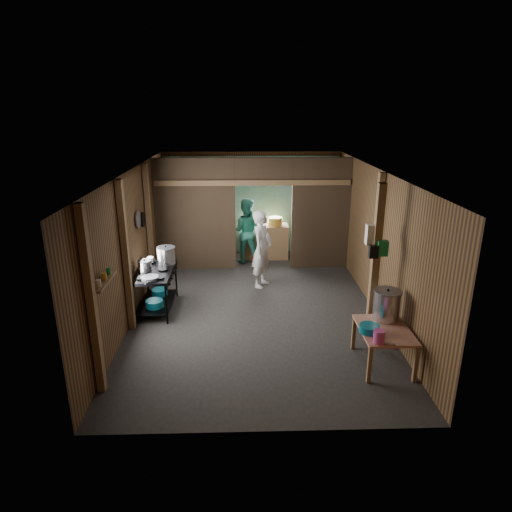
{
  "coord_description": "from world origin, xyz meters",
  "views": [
    {
      "loc": [
        -0.24,
        -7.88,
        3.69
      ],
      "look_at": [
        0.0,
        -0.2,
        1.1
      ],
      "focal_mm": 31.36,
      "sensor_mm": 36.0,
      "label": 1
    }
  ],
  "objects_px": {
    "prep_table": "(383,347)",
    "stock_pot": "(387,306)",
    "yellow_tub": "(275,221)",
    "cook": "(262,249)",
    "pink_bucket": "(379,337)",
    "gas_range": "(156,290)",
    "stove_pot_large": "(166,256)"
  },
  "relations": [
    {
      "from": "prep_table",
      "to": "stock_pot",
      "type": "bearing_deg",
      "value": 71.57
    },
    {
      "from": "stock_pot",
      "to": "yellow_tub",
      "type": "height_order",
      "value": "stock_pot"
    },
    {
      "from": "cook",
      "to": "yellow_tub",
      "type": "bearing_deg",
      "value": 11.78
    },
    {
      "from": "cook",
      "to": "stock_pot",
      "type": "bearing_deg",
      "value": -123.93
    },
    {
      "from": "stock_pot",
      "to": "pink_bucket",
      "type": "bearing_deg",
      "value": -113.83
    },
    {
      "from": "gas_range",
      "to": "yellow_tub",
      "type": "relative_size",
      "value": 3.72
    },
    {
      "from": "prep_table",
      "to": "yellow_tub",
      "type": "height_order",
      "value": "yellow_tub"
    },
    {
      "from": "pink_bucket",
      "to": "yellow_tub",
      "type": "bearing_deg",
      "value": 100.94
    },
    {
      "from": "pink_bucket",
      "to": "cook",
      "type": "xyz_separation_m",
      "value": [
        -1.46,
        3.54,
        0.15
      ]
    },
    {
      "from": "prep_table",
      "to": "cook",
      "type": "distance_m",
      "value": 3.6
    },
    {
      "from": "stove_pot_large",
      "to": "cook",
      "type": "height_order",
      "value": "cook"
    },
    {
      "from": "gas_range",
      "to": "stock_pot",
      "type": "height_order",
      "value": "stock_pot"
    },
    {
      "from": "prep_table",
      "to": "cook",
      "type": "xyz_separation_m",
      "value": [
        -1.66,
        3.15,
        0.53
      ]
    },
    {
      "from": "prep_table",
      "to": "pink_bucket",
      "type": "relative_size",
      "value": 5.28
    },
    {
      "from": "stock_pot",
      "to": "cook",
      "type": "relative_size",
      "value": 0.3
    },
    {
      "from": "yellow_tub",
      "to": "cook",
      "type": "xyz_separation_m",
      "value": [
        -0.41,
        -1.88,
        -0.12
      ]
    },
    {
      "from": "stock_pot",
      "to": "cook",
      "type": "height_order",
      "value": "cook"
    },
    {
      "from": "stock_pot",
      "to": "cook",
      "type": "distance_m",
      "value": 3.34
    },
    {
      "from": "stove_pot_large",
      "to": "cook",
      "type": "relative_size",
      "value": 0.22
    },
    {
      "from": "yellow_tub",
      "to": "cook",
      "type": "distance_m",
      "value": 1.93
    },
    {
      "from": "gas_range",
      "to": "yellow_tub",
      "type": "distance_m",
      "value": 3.92
    },
    {
      "from": "yellow_tub",
      "to": "pink_bucket",
      "type": "bearing_deg",
      "value": -79.06
    },
    {
      "from": "pink_bucket",
      "to": "yellow_tub",
      "type": "relative_size",
      "value": 0.52
    },
    {
      "from": "stove_pot_large",
      "to": "yellow_tub",
      "type": "distance_m",
      "value": 3.5
    },
    {
      "from": "cook",
      "to": "stove_pot_large",
      "type": "bearing_deg",
      "value": 136.29
    },
    {
      "from": "prep_table",
      "to": "yellow_tub",
      "type": "distance_m",
      "value": 5.23
    },
    {
      "from": "prep_table",
      "to": "pink_bucket",
      "type": "height_order",
      "value": "pink_bucket"
    },
    {
      "from": "pink_bucket",
      "to": "cook",
      "type": "relative_size",
      "value": 0.11
    },
    {
      "from": "prep_table",
      "to": "stock_pot",
      "type": "height_order",
      "value": "stock_pot"
    },
    {
      "from": "prep_table",
      "to": "stove_pot_large",
      "type": "height_order",
      "value": "stove_pot_large"
    },
    {
      "from": "prep_table",
      "to": "stock_pot",
      "type": "relative_size",
      "value": 2.03
    },
    {
      "from": "pink_bucket",
      "to": "prep_table",
      "type": "bearing_deg",
      "value": 62.05
    }
  ]
}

